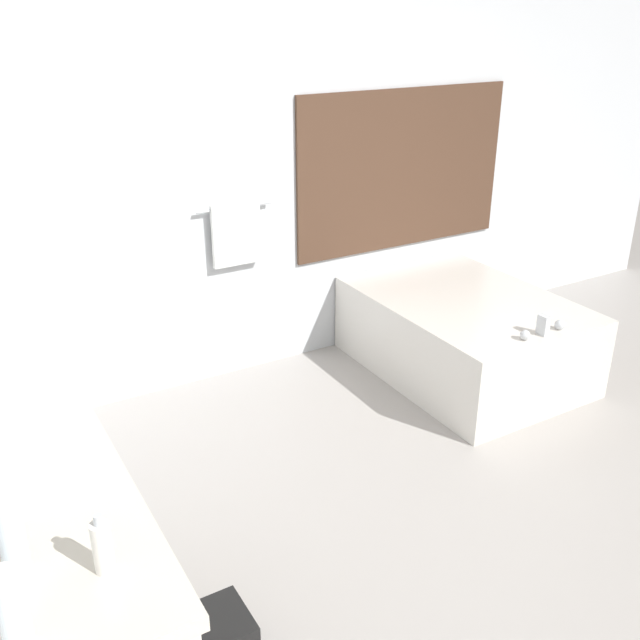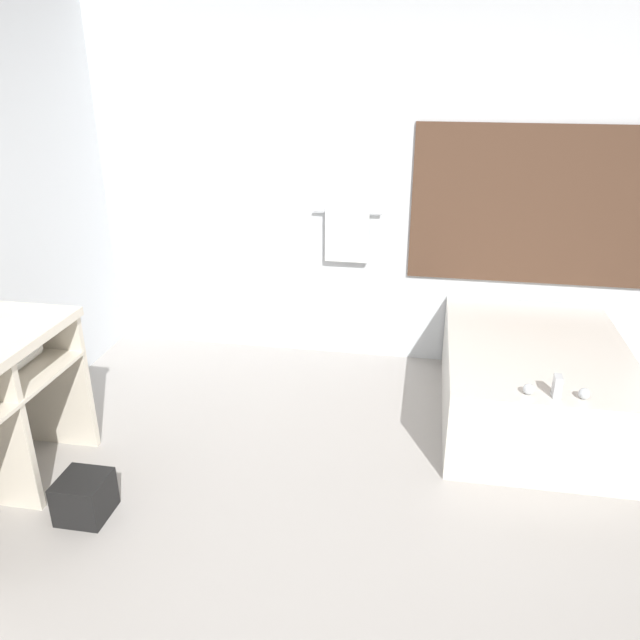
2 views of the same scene
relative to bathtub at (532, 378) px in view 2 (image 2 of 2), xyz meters
name	(u,v)px [view 2 (image 2 of 2)]	position (x,y,z in m)	size (l,w,h in m)	color
ground_plane	(345,557)	(-1.00, -1.43, -0.29)	(16.00, 16.00, 0.00)	#A8A39E
wall_back_with_blinds	(396,185)	(-0.97, 0.80, 1.05)	(7.40, 0.13, 2.70)	silver
bathtub	(532,378)	(0.00, 0.00, 0.00)	(1.09, 1.51, 0.65)	silver
waste_bin	(85,497)	(-2.36, -1.37, -0.18)	(0.24, 0.24, 0.22)	black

